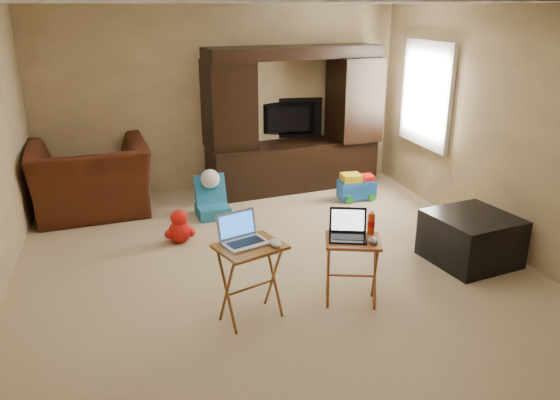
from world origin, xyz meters
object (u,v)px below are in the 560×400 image
object	(u,v)px
child_rocker	(212,197)
plush_toy	(179,226)
ottoman	(471,238)
tray_table_right	(351,271)
mouse_left	(275,243)
water_bottle	(371,224)
tray_table_left	(251,283)
recliner	(91,179)
laptop_right	(348,226)
television	(288,119)
mouse_right	(373,241)
laptop_left	(245,231)
push_toy	(357,186)
entertainment_center	(293,120)

from	to	relation	value
child_rocker	plush_toy	distance (m)	0.83
plush_toy	ottoman	distance (m)	3.08
child_rocker	tray_table_right	size ratio (longest dim) A/B	0.85
mouse_left	water_bottle	size ratio (longest dim) A/B	0.73
mouse_left	water_bottle	xyz separation A→B (m)	(0.91, 0.16, 0.00)
plush_toy	tray_table_left	world-z (taller)	tray_table_left
recliner	ottoman	world-z (taller)	recliner
ottoman	laptop_right	world-z (taller)	laptop_right
television	mouse_right	bearing A→B (deg)	93.25
recliner	mouse_left	distance (m)	3.39
mouse_right	television	bearing A→B (deg)	84.58
laptop_left	tray_table_right	bearing A→B (deg)	-19.06
tray_table_right	laptop_left	bearing A→B (deg)	-161.46
television	push_toy	xyz separation A→B (m)	(0.68, -0.95, -0.76)
ottoman	tray_table_right	world-z (taller)	tray_table_right
television	push_toy	distance (m)	1.39
child_rocker	ottoman	xyz separation A→B (m)	(2.33, -1.96, -0.01)
tray_table_left	water_bottle	world-z (taller)	water_bottle
recliner	plush_toy	size ratio (longest dim) A/B	3.59
plush_toy	mouse_right	size ratio (longest dim) A/B	3.15
television	laptop_right	world-z (taller)	television
laptop_right	mouse_left	bearing A→B (deg)	-150.33
mouse_left	push_toy	bearing A→B (deg)	54.39
television	child_rocker	world-z (taller)	television
television	recliner	distance (m)	2.82
mouse_left	mouse_right	distance (m)	0.84
tray_table_left	laptop_right	distance (m)	0.94
push_toy	television	bearing A→B (deg)	129.28
push_toy	laptop_right	size ratio (longest dim) A/B	1.57
push_toy	tray_table_left	distance (m)	3.25
entertainment_center	recliner	distance (m)	2.79
entertainment_center	recliner	size ratio (longest dim) A/B	1.74
laptop_left	laptop_right	distance (m)	0.89
mouse_left	mouse_right	world-z (taller)	mouse_left
tray_table_left	mouse_left	bearing A→B (deg)	-40.04
ottoman	laptop_left	distance (m)	2.52
laptop_left	mouse_left	size ratio (longest dim) A/B	2.58
television	plush_toy	distance (m)	2.60
tray_table_right	mouse_left	xyz separation A→B (m)	(-0.71, -0.08, 0.39)
child_rocker	mouse_right	xyz separation A→B (m)	(0.96, -2.52, 0.37)
laptop_right	mouse_right	bearing A→B (deg)	-18.59
television	laptop_left	bearing A→B (deg)	76.56
recliner	ottoman	bearing A→B (deg)	141.72
laptop_right	mouse_right	xyz separation A→B (m)	(0.17, -0.14, -0.09)
television	tray_table_right	world-z (taller)	television
mouse_left	water_bottle	bearing A→B (deg)	10.19
child_rocker	push_toy	bearing A→B (deg)	-1.76
ottoman	tray_table_right	size ratio (longest dim) A/B	1.28
laptop_right	ottoman	bearing A→B (deg)	36.15
child_rocker	push_toy	xyz separation A→B (m)	(1.97, 0.11, -0.07)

